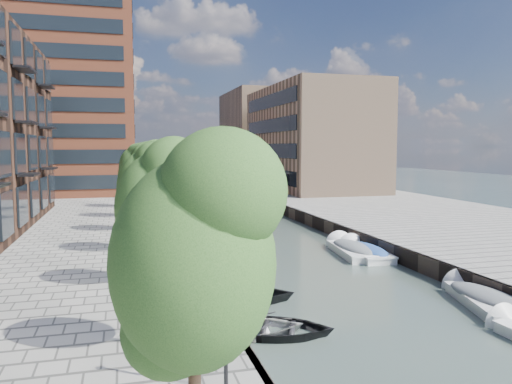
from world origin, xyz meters
name	(u,v)px	position (x,y,z in m)	size (l,w,h in m)	color
water	(233,223)	(0.00, 40.00, 0.00)	(300.00, 300.00, 0.00)	#38473F
quay_right	(392,211)	(16.00, 40.00, 0.50)	(20.00, 140.00, 1.00)	gray
quay_wall_left	(164,220)	(-6.10, 40.00, 0.50)	(0.25, 140.00, 1.00)	#332823
quay_wall_right	(297,215)	(6.10, 40.00, 0.50)	(0.25, 140.00, 1.00)	#332823
far_closure	(170,177)	(0.00, 100.00, 0.50)	(80.00, 40.00, 1.00)	gray
tower	(58,74)	(-17.00, 65.00, 16.00)	(18.00, 18.00, 30.00)	#9B492D
tan_block_near	(311,138)	(16.00, 62.00, 8.00)	(12.00, 25.00, 14.00)	tan
tan_block_far	(261,135)	(16.00, 88.00, 9.00)	(12.00, 20.00, 16.00)	tan
bridge	(187,183)	(0.00, 72.00, 1.39)	(13.00, 6.00, 1.30)	gray
tree_0	(193,249)	(-8.50, 4.00, 5.31)	(2.50, 2.50, 5.95)	#382619
tree_1	(159,201)	(-8.50, 11.00, 5.31)	(2.50, 2.50, 5.95)	#382619
tree_2	(147,183)	(-8.50, 18.00, 5.31)	(2.50, 2.50, 5.95)	#382619
tree_3	(141,174)	(-8.50, 25.00, 5.31)	(2.50, 2.50, 5.95)	#382619
tree_4	(137,169)	(-8.50, 32.00, 5.31)	(2.50, 2.50, 5.95)	#382619
tree_5	(134,165)	(-8.50, 39.00, 5.31)	(2.50, 2.50, 5.95)	#382619
tree_6	(133,163)	(-8.50, 46.00, 5.31)	(2.50, 2.50, 5.95)	#382619
lamp_0	(225,288)	(-7.20, 8.00, 3.51)	(0.24, 0.24, 4.12)	black
lamp_1	(167,208)	(-7.20, 24.00, 3.51)	(0.24, 0.24, 4.12)	black
lamp_2	(150,186)	(-7.20, 40.00, 3.51)	(0.24, 0.24, 4.12)	black
sloop_0	(272,334)	(-4.35, 13.56, 0.00)	(3.23, 4.53, 0.94)	black
sloop_1	(237,301)	(-4.70, 17.70, 0.00)	(3.64, 5.10, 1.06)	black
sloop_2	(227,275)	(-4.24, 22.21, 0.00)	(3.00, 4.19, 0.87)	maroon
sloop_3	(246,335)	(-5.25, 13.79, 0.00)	(3.05, 4.27, 0.88)	silver
sloop_4	(205,257)	(-4.65, 26.88, 0.00)	(3.23, 4.52, 0.94)	black
motorboat_1	(482,299)	(5.54, 14.55, 0.22)	(3.22, 5.73, 1.81)	silver
motorboat_3	(364,252)	(5.14, 24.85, 0.22)	(2.35, 5.52, 1.79)	white
motorboat_4	(351,250)	(4.57, 25.53, 0.23)	(2.65, 5.93, 1.91)	white
car	(275,183)	(11.73, 64.86, 1.63)	(1.48, 3.67, 1.25)	#9A9D9E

